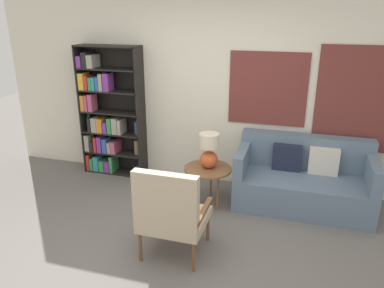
{
  "coord_description": "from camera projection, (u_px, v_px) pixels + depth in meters",
  "views": [
    {
      "loc": [
        1.18,
        -2.92,
        2.38
      ],
      "look_at": [
        0.03,
        0.99,
        0.9
      ],
      "focal_mm": 35.0,
      "sensor_mm": 36.0,
      "label": 1
    }
  ],
  "objects": [
    {
      "name": "ground_plane",
      "position": [
        162.0,
        260.0,
        3.76
      ],
      "size": [
        14.0,
        14.0,
        0.0
      ],
      "primitive_type": "plane",
      "color": "#66605B"
    },
    {
      "name": "wall_back",
      "position": [
        216.0,
        89.0,
        5.11
      ],
      "size": [
        6.4,
        0.08,
        2.7
      ],
      "color": "silver",
      "rests_on": "ground_plane"
    },
    {
      "name": "bookshelf",
      "position": [
        107.0,
        116.0,
        5.53
      ],
      "size": [
        0.94,
        0.3,
        1.9
      ],
      "color": "black",
      "rests_on": "ground_plane"
    },
    {
      "name": "armchair",
      "position": [
        170.0,
        211.0,
        3.62
      ],
      "size": [
        0.65,
        0.62,
        0.99
      ],
      "color": "brown",
      "rests_on": "ground_plane"
    },
    {
      "name": "couch",
      "position": [
        303.0,
        181.0,
        4.74
      ],
      "size": [
        1.65,
        0.83,
        0.85
      ],
      "color": "slate",
      "rests_on": "ground_plane"
    },
    {
      "name": "side_table",
      "position": [
        208.0,
        171.0,
        4.68
      ],
      "size": [
        0.6,
        0.6,
        0.51
      ],
      "color": "brown",
      "rests_on": "ground_plane"
    },
    {
      "name": "table_lamp",
      "position": [
        209.0,
        150.0,
        4.61
      ],
      "size": [
        0.25,
        0.25,
        0.44
      ],
      "color": "#C65128",
      "rests_on": "side_table"
    }
  ]
}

